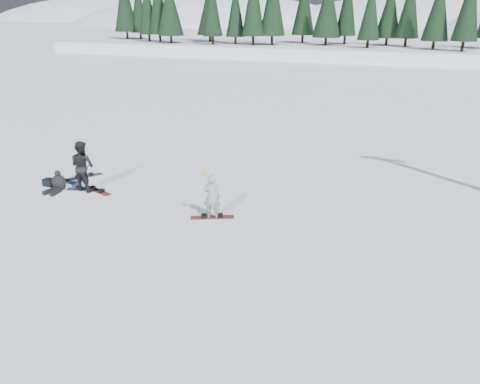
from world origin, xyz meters
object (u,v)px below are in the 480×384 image
at_px(seated_rider, 58,183).
at_px(snowboard_loose_b, 97,191).
at_px(snowboarder_woman, 212,196).
at_px(gear_bag, 49,182).
at_px(snowboarder_man, 83,166).
at_px(snowboard_loose_c, 61,181).
at_px(snowboard_loose_a, 85,177).

distance_m(seated_rider, snowboard_loose_b, 1.57).
relative_size(snowboarder_woman, gear_bag, 3.86).
distance_m(snowboarder_man, seated_rider, 1.25).
bearing_deg(snowboarder_man, snowboard_loose_b, -168.55).
height_order(seated_rider, gear_bag, seated_rider).
bearing_deg(snowboard_loose_c, seated_rider, -50.79).
bearing_deg(snowboarder_man, seated_rider, 30.30).
relative_size(gear_bag, snowboard_loose_c, 0.30).
distance_m(snowboarder_man, snowboard_loose_a, 1.85).
relative_size(snowboard_loose_a, snowboard_loose_c, 1.00).
height_order(snowboarder_woman, gear_bag, snowboarder_woman).
xyz_separation_m(seated_rider, snowboard_loose_b, (1.48, 0.43, -0.30)).
xyz_separation_m(snowboarder_woman, snowboarder_man, (-5.81, 0.70, 0.20)).
bearing_deg(seated_rider, snowboarder_man, 25.11).
bearing_deg(snowboard_loose_a, seated_rider, -144.01).
bearing_deg(snowboard_loose_c, snowboard_loose_a, 52.32).
relative_size(seated_rider, snowboard_loose_c, 0.65).
height_order(gear_bag, snowboard_loose_c, gear_bag).
bearing_deg(seated_rider, snowboard_loose_a, 92.97).
bearing_deg(gear_bag, snowboarder_man, 5.08).
distance_m(seated_rider, gear_bag, 0.76).
bearing_deg(snowboarder_woman, seated_rider, -18.73).
bearing_deg(gear_bag, seated_rider, -19.85).
xyz_separation_m(snowboarder_man, snowboard_loose_a, (-0.98, 1.22, -0.99)).
bearing_deg(snowboard_loose_b, seated_rider, -145.55).
relative_size(snowboarder_woman, seated_rider, 1.78).
bearing_deg(snowboard_loose_b, snowboard_loose_c, -173.29).
distance_m(snowboarder_man, snowboard_loose_c, 1.95).
relative_size(snowboarder_woman, snowboard_loose_c, 1.16).
bearing_deg(snowboarder_woman, snowboarder_man, -23.07).
xyz_separation_m(snowboarder_man, snowboard_loose_b, (0.52, 0.03, -0.99)).
bearing_deg(snowboarder_woman, snowboard_loose_b, -24.09).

